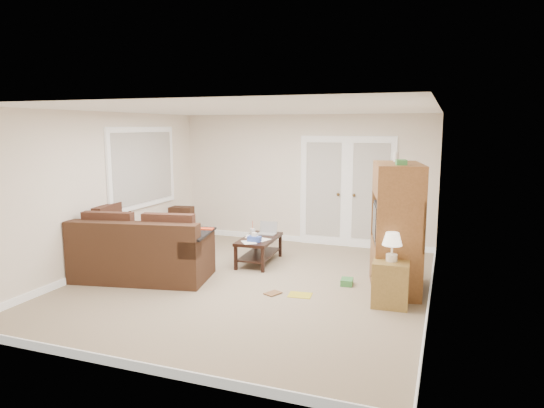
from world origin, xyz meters
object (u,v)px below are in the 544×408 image
at_px(coffee_table, 260,249).
at_px(side_cabinet, 391,279).
at_px(tv_armoire, 396,227).
at_px(sectional_sofa, 144,243).

xyz_separation_m(coffee_table, side_cabinet, (2.29, -1.25, 0.11)).
bearing_deg(tv_armoire, coffee_table, 152.99).
xyz_separation_m(sectional_sofa, side_cabinet, (4.05, -0.50, -0.02)).
distance_m(sectional_sofa, coffee_table, 1.91).
bearing_deg(sectional_sofa, tv_armoire, -9.28).
distance_m(sectional_sofa, side_cabinet, 4.08).
bearing_deg(side_cabinet, sectional_sofa, 169.81).
xyz_separation_m(coffee_table, tv_armoire, (2.27, -0.61, 0.66)).
distance_m(coffee_table, side_cabinet, 2.61).
height_order(tv_armoire, side_cabinet, tv_armoire).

